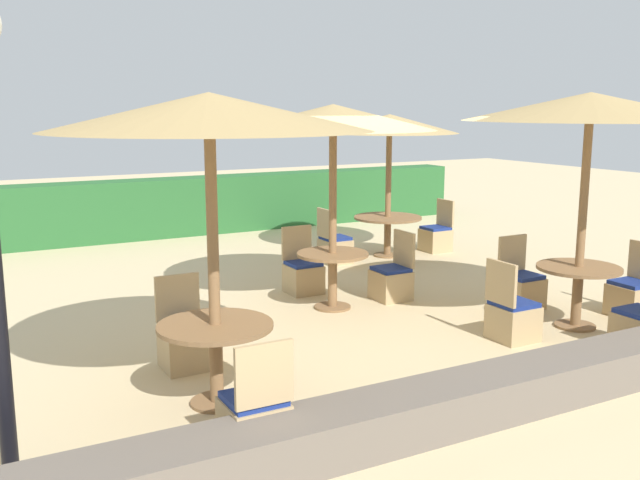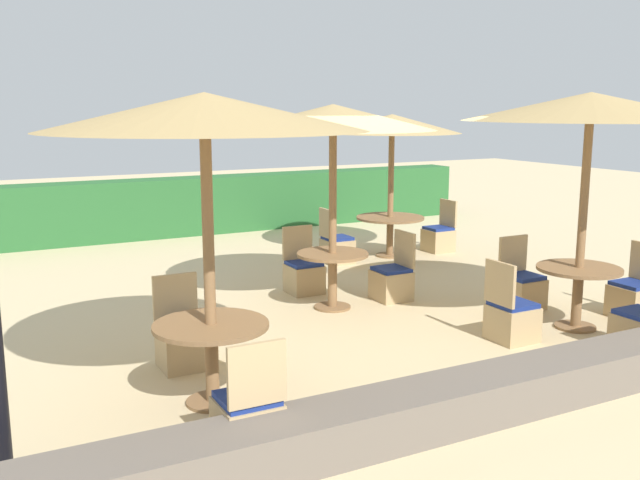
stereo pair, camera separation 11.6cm
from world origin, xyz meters
name	(u,v)px [view 1 (the left image)]	position (x,y,z in m)	size (l,w,h in m)	color
ground_plane	(343,319)	(0.00, 0.00, 0.00)	(40.00, 40.00, 0.00)	#D1BA8C
hedge_row	(179,207)	(0.00, 6.64, 0.58)	(13.00, 0.70, 1.17)	#28602D
stone_border	(517,388)	(0.00, -3.03, 0.19)	(10.00, 0.56, 0.38)	#6B6056
parasol_front_right	(590,108)	(2.29, -1.62, 2.60)	(2.89, 2.89, 2.77)	olive
round_table_front_right	(578,281)	(2.29, -1.62, 0.57)	(0.98, 0.98, 0.75)	olive
patio_chair_front_right_north	(521,288)	(2.32, -0.66, 0.26)	(0.46, 0.46, 0.93)	tan
patio_chair_front_right_west	(512,318)	(1.28, -1.61, 0.26)	(0.46, 0.46, 0.93)	tan
patio_chair_front_right_east	(632,296)	(3.27, -1.62, 0.26)	(0.46, 0.46, 0.93)	tan
parasol_front_left	(209,113)	(-2.28, -1.68, 2.56)	(2.75, 2.75, 2.73)	olive
round_table_front_left	(216,342)	(-2.28, -1.68, 0.58)	(1.02, 1.02, 0.74)	olive
patio_chair_front_left_south	(255,419)	(-2.33, -2.67, 0.26)	(0.46, 0.46, 0.93)	tan
patio_chair_front_left_north	(185,343)	(-2.25, -0.69, 0.26)	(0.46, 0.46, 0.93)	tan
parasol_center	(333,118)	(0.12, 0.48, 2.46)	(2.60, 2.60, 2.64)	olive
round_table_center	(333,267)	(0.12, 0.48, 0.56)	(0.93, 0.93, 0.74)	olive
patio_chair_center_east	(392,281)	(1.05, 0.47, 0.26)	(0.46, 0.46, 0.93)	tan
patio_chair_center_north	(303,274)	(0.14, 1.36, 0.26)	(0.46, 0.46, 0.93)	tan
parasol_back_right	(389,124)	(2.58, 2.88, 2.29)	(2.37, 2.37, 2.47)	olive
round_table_back_right	(388,224)	(2.58, 2.88, 0.57)	(1.18, 1.18, 0.70)	olive
patio_chair_back_right_west	(334,248)	(1.48, 2.83, 0.26)	(0.46, 0.46, 0.93)	tan
patio_chair_back_right_east	(436,237)	(3.61, 2.82, 0.26)	(0.46, 0.46, 0.93)	tan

